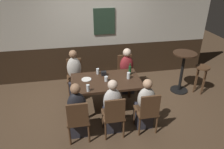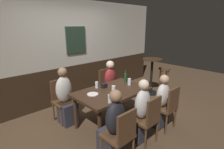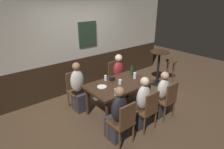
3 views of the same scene
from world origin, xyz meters
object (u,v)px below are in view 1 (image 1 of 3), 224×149
(person_left_far, at_px, (75,77))
(beer_bottle_green, at_px, (130,70))
(pint_glass_amber, at_px, (106,79))
(side_bar_table, at_px, (182,69))
(chair_left_far, at_px, (75,74))
(chair_mid_near, at_px, (114,114))
(chair_right_near, at_px, (148,110))
(condiment_caddy, at_px, (104,73))
(tumbler_short, at_px, (129,76))
(chair_right_far, at_px, (125,70))
(pint_glass_stout, at_px, (98,72))
(chair_left_near, at_px, (78,119))
(person_mid_near, at_px, (112,110))
(person_left_near, at_px, (78,114))
(plate_white_large, at_px, (86,79))
(bar_stool, at_px, (202,72))
(person_right_near, at_px, (145,107))
(dining_table, at_px, (106,84))
(person_right_far, at_px, (127,74))
(pint_glass_pale, at_px, (88,88))

(person_left_far, distance_m, beer_bottle_green, 1.37)
(pint_glass_amber, distance_m, side_bar_table, 2.05)
(chair_left_far, bearing_deg, chair_mid_near, -69.57)
(chair_right_near, height_order, pint_glass_amber, chair_right_near)
(condiment_caddy, bearing_deg, tumbler_short, -27.20)
(chair_left_far, bearing_deg, beer_bottle_green, -30.11)
(chair_right_far, bearing_deg, pint_glass_stout, -144.79)
(beer_bottle_green, xyz_separation_m, condiment_caddy, (-0.58, 0.07, -0.06))
(chair_left_near, xyz_separation_m, pint_glass_stout, (0.51, 1.18, 0.30))
(chair_mid_near, distance_m, person_mid_near, 0.16)
(chair_right_near, bearing_deg, condiment_caddy, 120.82)
(tumbler_short, bearing_deg, side_bar_table, 16.54)
(pint_glass_stout, relative_size, tumbler_short, 0.91)
(chair_left_far, height_order, person_left_near, person_left_near)
(person_left_far, bearing_deg, plate_white_large, -68.39)
(person_mid_near, height_order, bar_stool, person_mid_near)
(chair_right_near, height_order, person_right_near, person_right_near)
(chair_left_near, distance_m, plate_white_large, 1.02)
(person_left_far, bearing_deg, dining_table, -47.52)
(person_right_far, relative_size, pint_glass_pale, 8.10)
(tumbler_short, xyz_separation_m, beer_bottle_green, (0.08, 0.19, 0.04))
(chair_right_near, height_order, beer_bottle_green, beer_bottle_green)
(chair_mid_near, height_order, beer_bottle_green, beer_bottle_green)
(chair_left_near, xyz_separation_m, plate_white_large, (0.24, 0.96, 0.25))
(side_bar_table, bearing_deg, pint_glass_pale, -161.61)
(dining_table, height_order, person_right_far, person_right_far)
(pint_glass_stout, relative_size, condiment_caddy, 1.19)
(pint_glass_stout, height_order, beer_bottle_green, beer_bottle_green)
(chair_left_near, height_order, person_right_near, person_right_near)
(pint_glass_pale, relative_size, condiment_caddy, 1.27)
(chair_right_far, xyz_separation_m, pint_glass_amber, (-0.65, -0.91, 0.29))
(person_left_far, relative_size, beer_bottle_green, 4.42)
(chair_right_near, xyz_separation_m, person_right_far, (0.00, 1.57, -0.02))
(chair_left_far, distance_m, pint_glass_stout, 0.81)
(chair_right_near, relative_size, beer_bottle_green, 3.29)
(side_bar_table, bearing_deg, person_left_near, -156.86)
(pint_glass_stout, height_order, side_bar_table, side_bar_table)
(chair_right_far, distance_m, bar_stool, 1.89)
(pint_glass_stout, distance_m, pint_glass_pale, 0.74)
(chair_mid_near, xyz_separation_m, person_right_far, (0.64, 1.57, -0.02))
(dining_table, xyz_separation_m, person_right_near, (0.64, -0.70, -0.20))
(chair_right_near, relative_size, tumbler_short, 6.12)
(person_mid_near, bearing_deg, beer_bottle_green, 56.88)
(chair_left_far, distance_m, bar_stool, 3.14)
(chair_right_far, height_order, side_bar_table, side_bar_table)
(person_right_near, bearing_deg, pint_glass_stout, 127.37)
(condiment_caddy, height_order, bar_stool, condiment_caddy)
(chair_left_far, relative_size, tumbler_short, 6.12)
(chair_left_far, height_order, person_right_far, person_right_far)
(person_left_near, distance_m, beer_bottle_green, 1.53)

